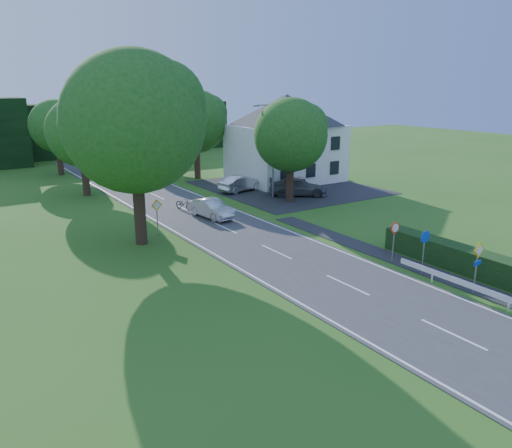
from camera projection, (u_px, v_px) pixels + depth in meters
road at (258, 243)px, 30.96m from camera, size 7.00×80.00×0.04m
parking_pad at (287, 187)px, 47.76m from camera, size 14.00×16.00×0.04m
line_edge_left at (211, 252)px, 29.24m from camera, size 0.12×80.00×0.01m
line_edge_right at (299, 235)px, 32.67m from camera, size 0.12×80.00×0.01m
line_centre at (258, 243)px, 30.96m from camera, size 0.12×80.00×0.01m
tree_main at (136, 150)px, 29.44m from camera, size 9.40×9.40×11.64m
tree_left_far at (83, 147)px, 43.25m from camera, size 7.00×7.00×8.58m
tree_right_far at (196, 135)px, 51.13m from camera, size 7.40×7.40×9.09m
tree_left_back at (58, 138)px, 53.24m from camera, size 6.60×6.60×8.07m
tree_right_back at (157, 136)px, 57.25m from camera, size 6.20×6.20×7.56m
tree_right_mid at (290, 151)px, 40.73m from camera, size 7.00×7.00×8.58m
treeline_right at (127, 128)px, 71.26m from camera, size 30.00×5.00×7.00m
house_white at (286, 137)px, 50.04m from camera, size 10.60×8.40×8.60m
streetlight at (272, 147)px, 42.06m from camera, size 2.03×0.18×8.00m
sign_priority_right at (478, 258)px, 23.08m from camera, size 0.78×0.09×2.59m
sign_roundabout at (424, 244)px, 25.53m from camera, size 0.64×0.08×2.37m
sign_speed_limit at (395, 233)px, 27.11m from camera, size 0.64×0.11×2.37m
sign_priority_left at (157, 210)px, 32.13m from camera, size 0.78×0.09×2.44m
moving_car at (212, 209)px, 36.68m from camera, size 1.95×4.31×1.37m
motorcycle at (184, 204)px, 39.02m from camera, size 1.09×1.95×0.97m
parked_car_red at (283, 180)px, 47.02m from camera, size 4.69×2.19×1.55m
parked_car_silver_a at (241, 183)px, 45.78m from camera, size 4.68×2.46×1.47m
parked_car_grey at (298, 187)px, 44.02m from camera, size 5.39×4.59×1.48m
parked_car_silver_b at (324, 173)px, 51.04m from camera, size 5.33×3.05×1.40m
parasol at (299, 186)px, 44.03m from camera, size 1.91×1.95×1.73m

